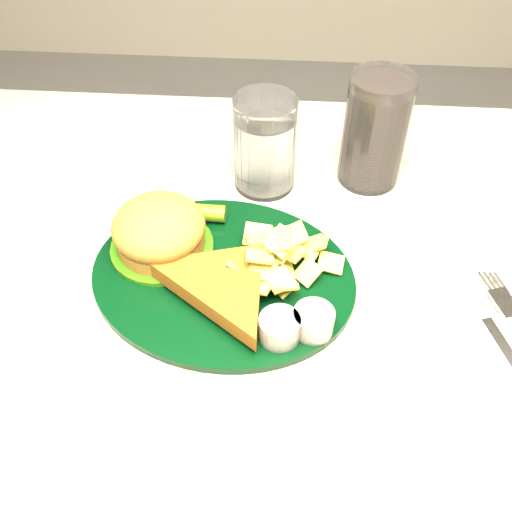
{
  "coord_description": "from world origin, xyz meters",
  "views": [
    {
      "loc": [
        0.06,
        -0.42,
        1.24
      ],
      "look_at": [
        0.03,
        0.0,
        0.8
      ],
      "focal_mm": 40.0,
      "sensor_mm": 36.0,
      "label": 1
    }
  ],
  "objects": [
    {
      "name": "dinner_plate",
      "position": [
        -0.0,
        0.01,
        0.78
      ],
      "size": [
        0.35,
        0.31,
        0.07
      ],
      "primitive_type": null,
      "rotation": [
        0.0,
        0.0,
        -0.21
      ],
      "color": "black",
      "rests_on": "table"
    },
    {
      "name": "table",
      "position": [
        0.0,
        0.0,
        0.38
      ],
      "size": [
        1.2,
        0.8,
        0.75
      ],
      "primitive_type": null,
      "color": "#A39F93",
      "rests_on": "ground"
    },
    {
      "name": "cola_glass",
      "position": [
        0.17,
        0.21,
        0.82
      ],
      "size": [
        0.11,
        0.11,
        0.15
      ],
      "primitive_type": "cylinder",
      "rotation": [
        0.0,
        0.0,
        -0.4
      ],
      "color": "black",
      "rests_on": "table"
    },
    {
      "name": "ramekin",
      "position": [
        -0.32,
        0.17,
        0.76
      ],
      "size": [
        0.05,
        0.05,
        0.02
      ],
      "primitive_type": "cylinder",
      "rotation": [
        0.0,
        0.0,
        -0.43
      ],
      "color": "silver",
      "rests_on": "table"
    },
    {
      "name": "water_glass",
      "position": [
        0.03,
        0.19,
        0.81
      ],
      "size": [
        0.08,
        0.08,
        0.13
      ],
      "primitive_type": "cylinder",
      "rotation": [
        0.0,
        0.0,
        -0.01
      ],
      "color": "silver",
      "rests_on": "table"
    }
  ]
}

